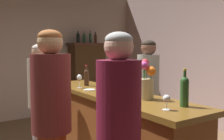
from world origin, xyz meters
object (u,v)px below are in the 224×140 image
(display_cabinet, at_px, (87,77))
(wine_bottle_malbec, at_px, (106,81))
(wine_bottle_pinot, at_px, (86,77))
(patron_near_entrance, at_px, (41,100))
(wine_glass_front, at_px, (167,99))
(display_bottle_midright, at_px, (95,38))
(display_bottle_center, at_px, (90,38))
(wine_bottle_rose, at_px, (102,77))
(display_bottle_midleft, at_px, (84,38))
(wine_glass_mid, at_px, (79,78))
(bartender, at_px, (148,92))
(wine_bottle_chardonnay, at_px, (184,90))
(cheese_plate, at_px, (89,90))
(bar_counter, at_px, (111,135))
(display_bottle_left, at_px, (78,37))
(patron_redhead, at_px, (119,138))
(wine_bottle_riesling, at_px, (121,80))
(patron_in_navy, at_px, (52,120))
(flower_arrangement, at_px, (147,82))

(display_cabinet, distance_m, wine_bottle_malbec, 3.17)
(wine_bottle_pinot, relative_size, patron_near_entrance, 0.18)
(wine_glass_front, relative_size, display_bottle_midright, 0.45)
(display_bottle_center, bearing_deg, wine_bottle_malbec, -115.17)
(wine_bottle_rose, bearing_deg, display_bottle_midleft, 67.72)
(wine_glass_mid, xyz_separation_m, bartender, (0.88, -0.33, -0.21))
(wine_bottle_chardonnay, bearing_deg, cheese_plate, 102.23)
(wine_bottle_rose, bearing_deg, display_bottle_center, 64.59)
(wine_bottle_malbec, height_order, display_bottle_midleft, display_bottle_midleft)
(bar_counter, height_order, patron_near_entrance, patron_near_entrance)
(display_cabinet, relative_size, display_bottle_left, 5.73)
(wine_glass_front, bearing_deg, display_cabinet, 71.22)
(display_bottle_center, bearing_deg, display_bottle_midleft, -180.00)
(wine_bottle_chardonnay, relative_size, display_bottle_midright, 1.18)
(wine_bottle_chardonnay, bearing_deg, wine_glass_mid, 100.81)
(wine_bottle_malbec, height_order, patron_redhead, patron_redhead)
(display_cabinet, xyz_separation_m, display_bottle_midleft, (-0.07, -0.00, 0.93))
(wine_bottle_chardonnay, bearing_deg, wine_bottle_rose, 90.50)
(wine_glass_front, height_order, wine_glass_mid, wine_glass_mid)
(bar_counter, distance_m, wine_bottle_rose, 0.74)
(wine_glass_front, bearing_deg, bar_counter, 84.16)
(wine_bottle_rose, bearing_deg, display_cabinet, 66.30)
(wine_bottle_chardonnay, distance_m, display_bottle_left, 4.04)
(wine_bottle_riesling, xyz_separation_m, display_bottle_center, (1.14, 2.87, 0.67))
(display_bottle_midleft, distance_m, patron_redhead, 4.42)
(display_bottle_left, xyz_separation_m, bartender, (-0.27, -2.76, -0.88))
(display_cabinet, relative_size, wine_bottle_pinot, 5.92)
(wine_bottle_riesling, height_order, display_bottle_center, display_bottle_center)
(wine_bottle_rose, xyz_separation_m, wine_bottle_riesling, (0.07, -0.32, -0.01))
(wine_bottle_pinot, distance_m, patron_redhead, 1.78)
(bartender, bearing_deg, wine_bottle_rose, -20.88)
(display_cabinet, bearing_deg, display_bottle_center, 0.00)
(display_bottle_left, relative_size, patron_in_navy, 0.18)
(wine_bottle_pinot, distance_m, bartender, 0.88)
(display_bottle_left, distance_m, bartender, 2.91)
(wine_bottle_malbec, bearing_deg, cheese_plate, 115.05)
(wine_glass_front, xyz_separation_m, patron_in_navy, (-0.77, 0.54, -0.17))
(display_cabinet, height_order, wine_bottle_riesling, display_cabinet)
(display_bottle_left, bearing_deg, wine_glass_front, -105.62)
(wine_bottle_pinot, distance_m, wine_bottle_chardonnay, 1.60)
(cheese_plate, bearing_deg, display_cabinet, 62.83)
(wine_bottle_malbec, bearing_deg, display_bottle_midleft, 67.59)
(display_cabinet, relative_size, wine_bottle_riesling, 5.72)
(wine_bottle_chardonnay, relative_size, patron_near_entrance, 0.21)
(cheese_plate, xyz_separation_m, display_bottle_midleft, (1.30, 2.67, 0.78))
(wine_bottle_chardonnay, height_order, patron_near_entrance, patron_near_entrance)
(display_cabinet, height_order, cheese_plate, display_cabinet)
(wine_bottle_chardonnay, distance_m, cheese_plate, 1.26)
(flower_arrangement, relative_size, patron_near_entrance, 0.25)
(wine_bottle_rose, height_order, display_bottle_left, display_bottle_left)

